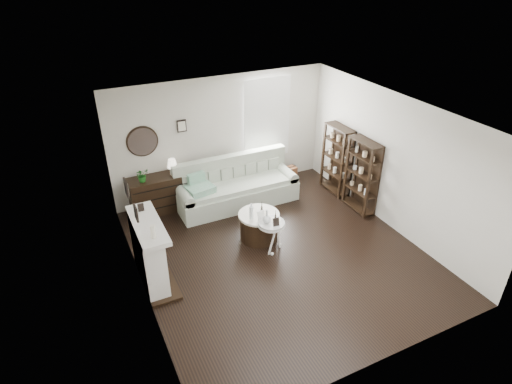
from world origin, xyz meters
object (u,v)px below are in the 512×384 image
drum_table (259,226)px  pedestal_table (271,225)px  sofa (236,188)px  dresser (159,194)px

drum_table → pedestal_table: (0.05, -0.43, 0.28)m
sofa → dresser: bearing=166.6°
sofa → drum_table: 1.49m
sofa → drum_table: (-0.15, -1.48, -0.06)m
sofa → dresser: size_ratio=2.20×
dresser → pedestal_table: dresser is taller
pedestal_table → drum_table: bearing=96.0°
sofa → dresser: sofa is taller
drum_table → sofa: bearing=84.1°
sofa → drum_table: size_ratio=3.33×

